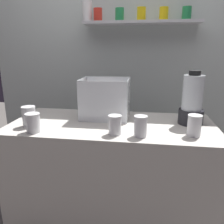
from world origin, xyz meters
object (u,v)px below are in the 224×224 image
object	(u,v)px
carrot_display_bin	(106,106)
juice_cup_pomegranate_far_left	(29,117)
blender_pitcher	(192,102)
juice_cup_mango_right	(140,127)
juice_cup_mango_left	(33,124)
juice_cup_carrot_middle	(115,126)
juice_cup_beet_far_right	(194,127)

from	to	relation	value
carrot_display_bin	juice_cup_pomegranate_far_left	world-z (taller)	carrot_display_bin
blender_pitcher	juice_cup_mango_right	xyz separation A→B (m)	(-0.33, -0.29, -0.10)
carrot_display_bin	juice_cup_mango_left	xyz separation A→B (m)	(-0.39, -0.37, -0.04)
juice_cup_pomegranate_far_left	juice_cup_carrot_middle	xyz separation A→B (m)	(0.58, -0.07, -0.01)
carrot_display_bin	juice_cup_carrot_middle	world-z (taller)	carrot_display_bin
blender_pitcher	juice_cup_pomegranate_far_left	distance (m)	1.09
juice_cup_pomegranate_far_left	juice_cup_carrot_middle	size ratio (longest dim) A/B	1.14
carrot_display_bin	juice_cup_beet_far_right	distance (m)	0.65
blender_pitcher	juice_cup_mango_left	distance (m)	1.04
juice_cup_mango_left	carrot_display_bin	bearing A→B (deg)	43.28
blender_pitcher	juice_cup_mango_right	world-z (taller)	blender_pitcher
juice_cup_beet_far_right	juice_cup_mango_right	bearing A→B (deg)	-170.16
juice_cup_pomegranate_far_left	juice_cup_mango_left	bearing A→B (deg)	-52.56
carrot_display_bin	juice_cup_carrot_middle	size ratio (longest dim) A/B	2.92
blender_pitcher	juice_cup_mango_left	size ratio (longest dim) A/B	3.02
juice_cup_mango_left	juice_cup_mango_right	bearing A→B (deg)	2.04
blender_pitcher	juice_cup_carrot_middle	distance (m)	0.57
juice_cup_carrot_middle	blender_pitcher	bearing A→B (deg)	29.24
juice_cup_pomegranate_far_left	juice_cup_carrot_middle	distance (m)	0.58
blender_pitcher	carrot_display_bin	bearing A→B (deg)	174.61
juice_cup_pomegranate_far_left	juice_cup_beet_far_right	xyz separation A→B (m)	(1.04, -0.03, -0.01)
juice_cup_mango_left	juice_cup_beet_far_right	bearing A→B (deg)	4.58
carrot_display_bin	juice_cup_pomegranate_far_left	distance (m)	0.54
blender_pitcher	juice_cup_mango_right	distance (m)	0.45
carrot_display_bin	blender_pitcher	size ratio (longest dim) A/B	0.95
blender_pitcher	juice_cup_pomegranate_far_left	xyz separation A→B (m)	(-1.07, -0.21, -0.09)
carrot_display_bin	juice_cup_pomegranate_far_left	bearing A→B (deg)	-150.65
blender_pitcher	juice_cup_beet_far_right	xyz separation A→B (m)	(-0.02, -0.23, -0.10)
blender_pitcher	juice_cup_mango_right	bearing A→B (deg)	-139.37
carrot_display_bin	juice_cup_beet_far_right	bearing A→B (deg)	-26.54
blender_pitcher	juice_cup_beet_far_right	world-z (taller)	blender_pitcher
juice_cup_mango_left	juice_cup_beet_far_right	world-z (taller)	juice_cup_beet_far_right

